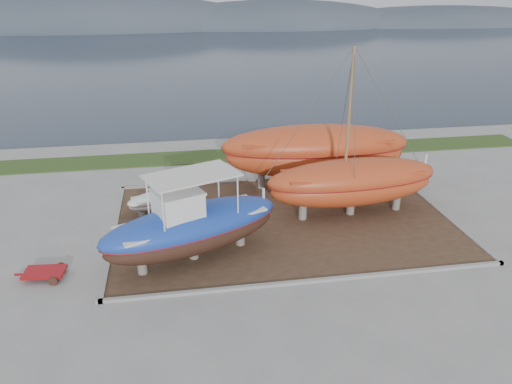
{
  "coord_description": "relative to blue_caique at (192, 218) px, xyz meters",
  "views": [
    {
      "loc": [
        -5.59,
        -20.1,
        12.38
      ],
      "look_at": [
        -1.54,
        4.0,
        1.88
      ],
      "focal_mm": 35.0,
      "sensor_mm": 36.0,
      "label": 1
    }
  ],
  "objects": [
    {
      "name": "grass_strip",
      "position": [
        5.09,
        14.7,
        -2.15
      ],
      "size": [
        44.0,
        3.0,
        0.08
      ],
      "primitive_type": "cube",
      "color": "#284219",
      "rests_on": "ground"
    },
    {
      "name": "dirt_patch",
      "position": [
        5.09,
        3.2,
        -2.16
      ],
      "size": [
        18.0,
        12.0,
        0.06
      ],
      "primitive_type": "cube",
      "color": "#422D1E",
      "rests_on": "ground"
    },
    {
      "name": "red_trailer",
      "position": [
        -6.68,
        -0.56,
        -2.0
      ],
      "size": [
        2.75,
        1.57,
        0.37
      ],
      "primitive_type": null,
      "rotation": [
        0.0,
        0.0,
        -0.1
      ],
      "color": "#A81317",
      "rests_on": "ground"
    },
    {
      "name": "orange_sailboat",
      "position": [
        9.01,
        3.42,
        2.49
      ],
      "size": [
        9.98,
        3.51,
        9.24
      ],
      "primitive_type": null,
      "rotation": [
        0.0,
        0.0,
        0.06
      ],
      "color": "#B13E1B",
      "rests_on": "dirt_patch"
    },
    {
      "name": "orange_bare_hull",
      "position": [
        8.11,
        7.86,
        -0.19
      ],
      "size": [
        12.0,
        4.19,
        3.88
      ],
      "primitive_type": null,
      "rotation": [
        0.0,
        0.0,
        -0.05
      ],
      "color": "#B13E1B",
      "rests_on": "dirt_patch"
    },
    {
      "name": "ground",
      "position": [
        5.09,
        -0.8,
        -2.19
      ],
      "size": [
        140.0,
        140.0,
        0.0
      ],
      "primitive_type": "plane",
      "color": "gray",
      "rests_on": "ground"
    },
    {
      "name": "curb_frame",
      "position": [
        5.09,
        3.2,
        -2.11
      ],
      "size": [
        18.6,
        12.6,
        0.15
      ],
      "primitive_type": null,
      "color": "gray",
      "rests_on": "ground"
    },
    {
      "name": "blue_caique",
      "position": [
        0.0,
        0.0,
        0.0
      ],
      "size": [
        9.24,
        5.87,
        4.26
      ],
      "primitive_type": null,
      "rotation": [
        0.0,
        0.0,
        0.38
      ],
      "color": "#1C41AD",
      "rests_on": "dirt_patch"
    },
    {
      "name": "mountain_ridge",
      "position": [
        5.09,
        124.2,
        -2.19
      ],
      "size": [
        200.0,
        36.0,
        20.0
      ],
      "primitive_type": null,
      "color": "#333D49",
      "rests_on": "ground"
    },
    {
      "name": "white_dinghy",
      "position": [
        -1.64,
        5.65,
        -1.55
      ],
      "size": [
        4.07,
        2.91,
        1.15
      ],
      "primitive_type": null,
      "rotation": [
        0.0,
        0.0,
        0.44
      ],
      "color": "silver",
      "rests_on": "dirt_patch"
    },
    {
      "name": "sea",
      "position": [
        5.09,
        69.2,
        -2.19
      ],
      "size": [
        260.0,
        100.0,
        0.04
      ],
      "primitive_type": null,
      "color": "#1C2839",
      "rests_on": "ground"
    }
  ]
}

